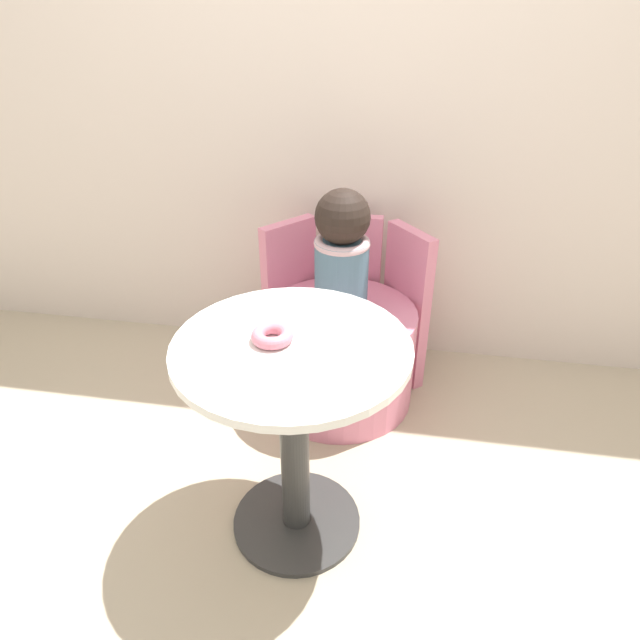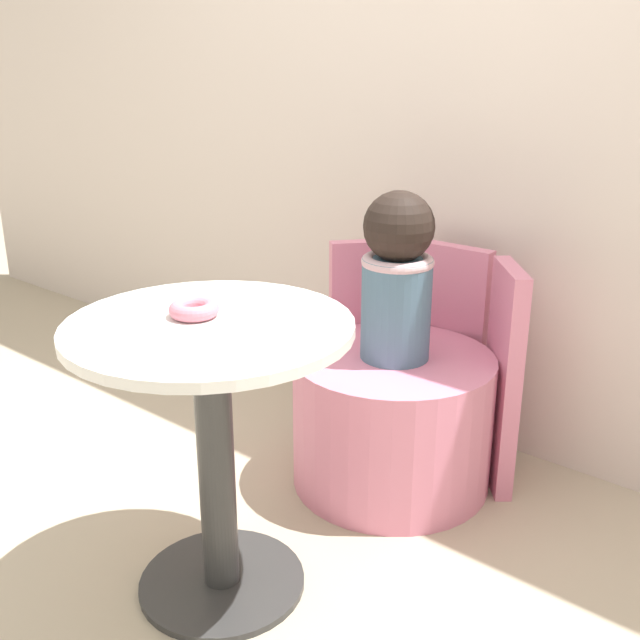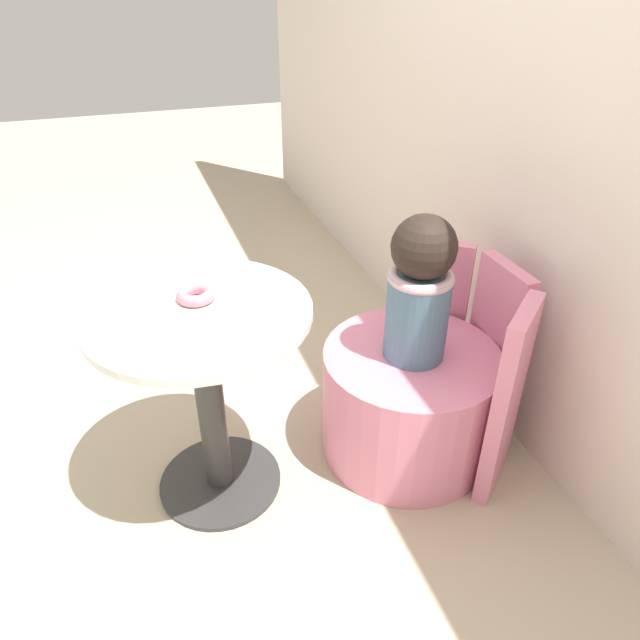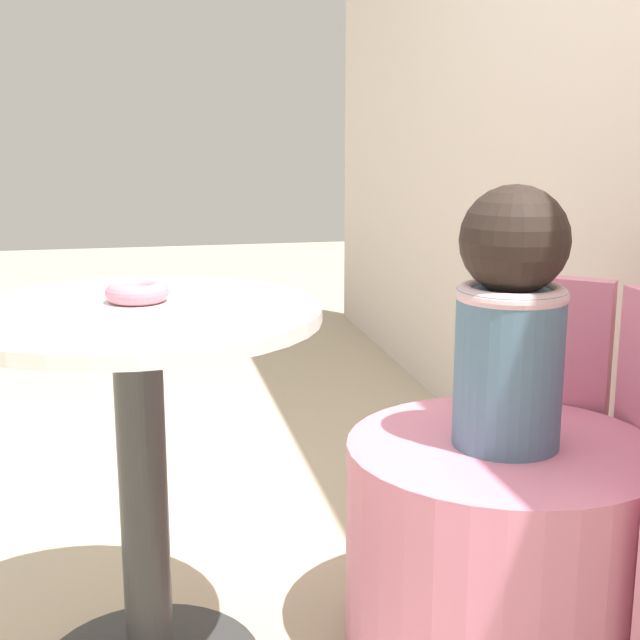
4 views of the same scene
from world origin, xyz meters
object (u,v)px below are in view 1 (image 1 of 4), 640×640
(round_table, at_px, (469,344))
(donut, at_px, (460,254))
(tub_chair, at_px, (191,441))
(child_figure, at_px, (184,294))

(round_table, relative_size, donut, 5.06)
(tub_chair, distance_m, donut, 0.84)
(round_table, bearing_deg, donut, 22.18)
(donut, bearing_deg, tub_chair, 99.53)
(tub_chair, xyz_separation_m, donut, (0.11, -0.67, 0.50))
(tub_chair, height_order, donut, donut)
(round_table, height_order, tub_chair, round_table)
(round_table, relative_size, tub_chair, 1.21)
(child_figure, distance_m, donut, 0.68)
(round_table, xyz_separation_m, tub_chair, (-0.03, 0.70, -0.29))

